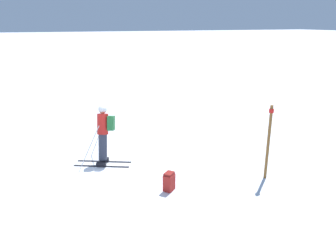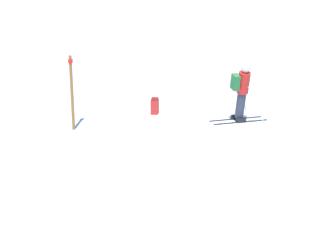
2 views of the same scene
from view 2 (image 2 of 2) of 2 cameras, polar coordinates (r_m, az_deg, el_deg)
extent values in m
plane|color=white|center=(17.33, 5.15, 1.06)|extent=(300.00, 300.00, 0.00)
cube|color=black|center=(16.69, 7.40, 0.39)|extent=(0.85, 1.56, 0.01)
cube|color=black|center=(17.00, 6.90, 0.72)|extent=(0.85, 1.56, 0.01)
cube|color=black|center=(16.67, 7.41, 0.61)|extent=(0.25, 0.31, 0.12)
cube|color=black|center=(16.99, 6.91, 0.94)|extent=(0.25, 0.31, 0.12)
cylinder|color=#2D3342|center=(16.61, 7.37, 2.16)|extent=(0.50, 0.42, 0.84)
cylinder|color=red|center=(16.32, 7.69, 4.40)|extent=(0.57, 0.51, 0.68)
sphere|color=tan|center=(16.15, 7.88, 5.78)|extent=(0.34, 0.32, 0.27)
sphere|color=silver|center=(16.14, 7.89, 5.87)|extent=(0.39, 0.37, 0.31)
cube|color=#236633|center=(16.20, 6.86, 4.45)|extent=(0.41, 0.33, 0.49)
cylinder|color=#B7B7BC|center=(16.34, 8.97, 2.03)|extent=(0.40, 0.41, 1.15)
cylinder|color=#B7B7BC|center=(17.07, 7.74, 2.88)|extent=(0.41, 0.78, 1.25)
cube|color=#AD231E|center=(17.41, -1.36, 1.96)|extent=(0.36, 0.37, 0.44)
cube|color=maroon|center=(17.35, -1.36, 2.76)|extent=(0.32, 0.33, 0.06)
cylinder|color=brown|center=(15.82, -9.73, 3.30)|extent=(0.08, 0.08, 2.11)
cylinder|color=red|center=(15.64, -9.89, 6.52)|extent=(0.13, 0.13, 0.10)
camera|label=1|loc=(24.16, -7.89, 15.53)|focal=35.00mm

